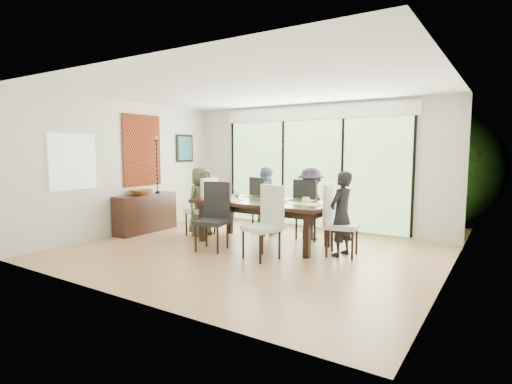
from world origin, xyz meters
The scene contains 62 objects.
floor centered at (0.00, 0.00, -0.01)m, with size 6.00×5.00×0.01m, color #97603C.
ceiling centered at (0.00, 0.00, 2.71)m, with size 6.00×5.00×0.01m, color white.
wall_back centered at (0.00, 2.51, 1.35)m, with size 6.00×0.02×2.70m, color beige.
wall_front centered at (0.00, -2.51, 1.35)m, with size 6.00×0.02×2.70m, color beige.
wall_left centered at (-3.01, 0.00, 1.35)m, with size 0.02×5.00×2.70m, color white.
wall_right centered at (3.01, 0.00, 1.35)m, with size 0.02×5.00×2.70m, color beige.
glass_doors centered at (0.00, 2.47, 1.20)m, with size 4.20×0.02×2.30m, color #598C3F.
blinds_header centered at (0.00, 2.46, 2.50)m, with size 4.40×0.06×0.28m, color white.
mullion_a centered at (-2.10, 2.46, 1.20)m, with size 0.05×0.04×2.30m, color black.
mullion_b centered at (-0.70, 2.46, 1.20)m, with size 0.05×0.04×2.30m, color black.
mullion_c centered at (0.70, 2.46, 1.20)m, with size 0.05×0.04×2.30m, color black.
mullion_d centered at (2.10, 2.46, 1.20)m, with size 0.05×0.04×2.30m, color black.
side_window centered at (-2.97, -1.20, 1.50)m, with size 0.02×0.90×1.00m, color #8CAD7F.
deck centered at (0.00, 3.40, -0.05)m, with size 6.00×1.80×0.10m, color brown.
rail_top centered at (0.00, 4.20, 0.55)m, with size 6.00×0.08×0.06m, color #4F3321.
foliage_left centered at (-1.80, 5.20, 1.44)m, with size 3.20×3.20×3.20m, color #14380F.
foliage_mid centered at (0.40, 5.80, 1.80)m, with size 4.00×4.00×4.00m, color #14380F.
foliage_right centered at (2.20, 5.00, 1.26)m, with size 2.80×2.80×2.80m, color #14380F.
foliage_far centered at (-0.60, 6.50, 1.62)m, with size 3.60×3.60×3.60m, color #14380F.
table_top centered at (-0.10, 0.66, 0.77)m, with size 2.56×1.17×0.06m, color black.
table_apron centered at (-0.10, 0.66, 0.67)m, with size 2.35×0.96×0.11m, color black.
table_leg_fl centered at (-1.18, 0.23, 0.37)m, with size 0.10×0.10×0.74m, color black.
table_leg_fr centered at (0.98, 0.23, 0.37)m, with size 0.10×0.10×0.74m, color black.
table_leg_bl centered at (-1.18, 1.09, 0.37)m, with size 0.10×0.10×0.74m, color black.
table_leg_br centered at (0.98, 1.09, 0.37)m, with size 0.10×0.10×0.74m, color black.
chair_left_end centered at (-1.60, 0.66, 0.59)m, with size 0.49×0.49×1.17m, color silver, non-canonical shape.
chair_right_end centered at (1.40, 0.66, 0.59)m, with size 0.49×0.49×1.17m, color silver, non-canonical shape.
chair_far_left centered at (-0.55, 1.51, 0.59)m, with size 0.49×0.49×1.17m, color black, non-canonical shape.
chair_far_right centered at (0.45, 1.51, 0.59)m, with size 0.49×0.49×1.17m, color black, non-canonical shape.
chair_near_left centered at (-0.60, -0.21, 0.59)m, with size 0.49×0.49×1.17m, color black, non-canonical shape.
chair_near_right centered at (0.40, -0.21, 0.59)m, with size 0.49×0.49×1.17m, color silver, non-canonical shape.
person_left_end centered at (-1.58, 0.66, 0.69)m, with size 0.64×0.40×1.38m, color #444D33.
person_right_end centered at (1.38, 0.66, 0.69)m, with size 0.64×0.40×1.38m, color black.
person_far_left centered at (-0.55, 1.49, 0.69)m, with size 0.64×0.40×1.38m, color #7796AC.
person_far_right centered at (0.45, 1.49, 0.69)m, with size 0.64×0.40×1.38m, color #261E2D.
placemat_left centered at (-1.05, 0.66, 0.80)m, with size 0.47×0.34×0.01m, color #A6B842.
placemat_right centered at (0.85, 0.66, 0.80)m, with size 0.47×0.34×0.01m, color #8FB741.
placemat_far_l centered at (-0.55, 1.06, 0.80)m, with size 0.47×0.34×0.01m, color #8AC044.
placemat_far_r centered at (0.45, 1.06, 0.80)m, with size 0.47×0.34×0.01m, color #84AB3D.
placemat_paper centered at (-0.65, 0.36, 0.80)m, with size 0.47×0.34×0.01m, color white.
tablet_far_l centered at (-0.45, 1.01, 0.81)m, with size 0.28×0.19×0.01m, color black.
tablet_far_r centered at (0.40, 1.01, 0.81)m, with size 0.26×0.18×0.01m, color black.
papers centered at (0.60, 0.61, 0.80)m, with size 0.32×0.23×0.00m, color white.
platter_base centered at (-0.65, 0.36, 0.82)m, with size 0.28×0.28×0.03m, color white.
platter_snacks centered at (-0.65, 0.36, 0.84)m, with size 0.21×0.21×0.01m, color orange.
vase centered at (-0.05, 0.71, 0.86)m, with size 0.09×0.09×0.13m, color silver.
hyacinth_stems centered at (-0.05, 0.71, 0.99)m, with size 0.04×0.04×0.17m, color #337226.
hyacinth_blooms centered at (-0.05, 0.71, 1.10)m, with size 0.12×0.12×0.12m, color #4753B1.
laptop centered at (-0.95, 0.56, 0.81)m, with size 0.35×0.23×0.03m, color silver.
cup_a centered at (-0.80, 0.81, 0.85)m, with size 0.13×0.13×0.10m, color white.
cup_b centered at (0.05, 0.56, 0.85)m, with size 0.11×0.11×0.10m, color white.
cup_c centered at (0.70, 0.76, 0.85)m, with size 0.13×0.13×0.10m, color white.
book centered at (0.15, 0.71, 0.81)m, with size 0.18×0.24×0.02m, color white.
sideboard centered at (-2.76, 0.26, 0.40)m, with size 0.40×1.41×0.79m, color black.
bowl centered at (-2.76, 0.16, 0.85)m, with size 0.42×0.42×0.10m, color brown.
candlestick_base centered at (-2.76, 0.61, 0.81)m, with size 0.09×0.09×0.04m, color black.
candlestick_shaft centered at (-2.76, 0.61, 1.37)m, with size 0.02×0.02×1.10m, color black.
candlestick_pan centered at (-2.76, 0.61, 1.91)m, with size 0.09×0.09×0.03m, color black.
candle centered at (-2.76, 0.61, 1.97)m, with size 0.03×0.03×0.09m, color silver.
tapestry centered at (-2.97, 0.40, 1.70)m, with size 0.02×1.00×1.50m, color #9B3016.
art_frame centered at (-2.97, 1.70, 1.75)m, with size 0.03×0.55×0.65m, color black.
art_canvas centered at (-2.95, 1.70, 1.75)m, with size 0.01×0.45×0.55m, color #1B4E59.
Camera 1 is at (3.67, -5.43, 1.72)m, focal length 28.00 mm.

